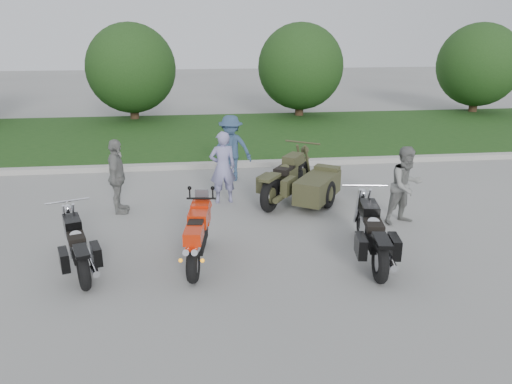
{
  "coord_description": "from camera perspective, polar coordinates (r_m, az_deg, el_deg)",
  "views": [
    {
      "loc": [
        -0.47,
        -7.73,
        3.85
      ],
      "look_at": [
        0.63,
        1.31,
        0.8
      ],
      "focal_mm": 35.0,
      "sensor_mm": 36.0,
      "label": 1
    }
  ],
  "objects": [
    {
      "name": "tree_mid_left",
      "position": [
        21.45,
        -14.09,
        13.55
      ],
      "size": [
        3.6,
        3.6,
        4.0
      ],
      "color": "#3F2B1C",
      "rests_on": "ground"
    },
    {
      "name": "person_back",
      "position": [
        10.97,
        -15.6,
        1.69
      ],
      "size": [
        0.4,
        0.95,
        1.61
      ],
      "primitive_type": "imported",
      "rotation": [
        0.0,
        0.0,
        1.56
      ],
      "color": "gray",
      "rests_on": "ground"
    },
    {
      "name": "cruiser_left",
      "position": [
        8.65,
        -19.73,
        -6.02
      ],
      "size": [
        0.86,
        2.04,
        0.81
      ],
      "rotation": [
        0.0,
        0.0,
        0.33
      ],
      "color": "black",
      "rests_on": "ground"
    },
    {
      "name": "cruiser_sidecar",
      "position": [
        11.23,
        5.5,
        0.89
      ],
      "size": [
        2.05,
        2.4,
        0.99
      ],
      "rotation": [
        0.0,
        0.0,
        -0.59
      ],
      "color": "black",
      "rests_on": "ground"
    },
    {
      "name": "ground",
      "position": [
        8.65,
        -3.11,
        -7.94
      ],
      "size": [
        80.0,
        80.0,
        0.0
      ],
      "primitive_type": "plane",
      "color": "#9A9A95",
      "rests_on": "ground"
    },
    {
      "name": "tree_mid_right",
      "position": [
        21.76,
        5.09,
        14.08
      ],
      "size": [
        3.6,
        3.6,
        4.0
      ],
      "color": "#3F2B1C",
      "rests_on": "ground"
    },
    {
      "name": "sportbike_red",
      "position": [
        8.39,
        -6.7,
        -4.89
      ],
      "size": [
        0.49,
        1.91,
        0.91
      ],
      "rotation": [
        0.0,
        0.0,
        -0.13
      ],
      "color": "black",
      "rests_on": "ground"
    },
    {
      "name": "person_grey",
      "position": [
        10.44,
        16.76,
        0.71
      ],
      "size": [
        0.92,
        0.81,
        1.6
      ],
      "primitive_type": "imported",
      "rotation": [
        0.0,
        0.0,
        0.31
      ],
      "color": "gray",
      "rests_on": "ground"
    },
    {
      "name": "person_stripe",
      "position": [
        11.22,
        -3.82,
        2.82
      ],
      "size": [
        0.65,
        0.47,
        1.65
      ],
      "primitive_type": "imported",
      "rotation": [
        0.0,
        0.0,
        3.27
      ],
      "color": "#8987B8",
      "rests_on": "ground"
    },
    {
      "name": "grass_strip",
      "position": [
        18.28,
        -5.34,
        6.5
      ],
      "size": [
        60.0,
        8.0,
        0.14
      ],
      "primitive_type": "cube",
      "color": "#2D521C",
      "rests_on": "ground"
    },
    {
      "name": "curb",
      "position": [
        14.25,
        -4.8,
        3.08
      ],
      "size": [
        60.0,
        0.3,
        0.15
      ],
      "primitive_type": "cube",
      "color": "#ADAAA3",
      "rests_on": "ground"
    },
    {
      "name": "cruiser_right",
      "position": [
        8.7,
        13.15,
        -4.92
      ],
      "size": [
        0.54,
        2.35,
        0.91
      ],
      "rotation": [
        0.0,
        0.0,
        -0.15
      ],
      "color": "black",
      "rests_on": "ground"
    },
    {
      "name": "tree_far_right",
      "position": [
        24.68,
        24.1,
        13.12
      ],
      "size": [
        3.6,
        3.6,
        4.0
      ],
      "color": "#3F2B1C",
      "rests_on": "ground"
    },
    {
      "name": "person_denim",
      "position": [
        12.88,
        -2.89,
        5.02
      ],
      "size": [
        1.25,
        0.98,
        1.7
      ],
      "primitive_type": "imported",
      "rotation": [
        0.0,
        0.0,
        -0.36
      ],
      "color": "#314968",
      "rests_on": "ground"
    }
  ]
}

